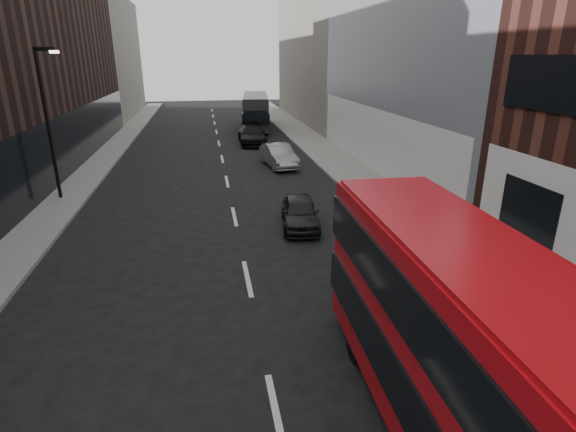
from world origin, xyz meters
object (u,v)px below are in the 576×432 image
red_bus (476,360)px  grey_bus (256,111)px  car_b (279,156)px  car_a (300,212)px  car_c (252,135)px  street_lamp (48,115)px

red_bus → grey_bus: red_bus is taller
car_b → car_a: bearing=-102.5°
car_b → grey_bus: bearing=80.9°
car_c → car_b: bearing=-83.4°
grey_bus → car_b: grey_bus is taller
car_a → car_b: (0.88, 10.83, 0.08)m
grey_bus → car_a: grey_bus is taller
grey_bus → car_b: bearing=-85.0°
street_lamp → car_a: 12.76m
car_a → street_lamp: bearing=160.0°
red_bus → car_a: size_ratio=2.67×
grey_bus → car_a: bearing=-86.4°
red_bus → grey_bus: bearing=90.6°
car_a → car_c: car_c is taller
street_lamp → car_a: size_ratio=1.89×
car_a → grey_bus: bearing=95.0°
grey_bus → car_a: 26.66m
grey_bus → car_c: grey_bus is taller
car_b → car_c: car_c is taller
red_bus → grey_bus: 38.59m
car_a → car_b: car_b is taller
grey_bus → car_c: bearing=-92.8°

